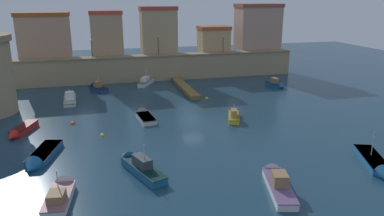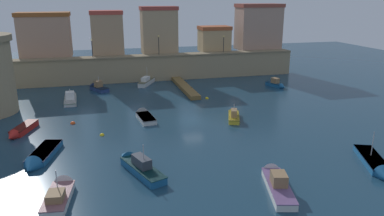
# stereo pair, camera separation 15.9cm
# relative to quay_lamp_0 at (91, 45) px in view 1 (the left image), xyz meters

# --- Properties ---
(ground_plane) EXTENTS (140.87, 140.87, 0.00)m
(ground_plane) POSITION_rel_quay_lamp_0_xyz_m (11.91, -24.80, -6.84)
(ground_plane) COLOR #19384C
(quay_wall) EXTENTS (52.54, 2.95, 4.70)m
(quay_wall) POSITION_rel_quay_lamp_0_xyz_m (11.91, -0.00, -4.48)
(quay_wall) COLOR #9E8966
(quay_wall) RESTS_ON ground
(old_town_backdrop) EXTENTS (50.34, 5.42, 9.18)m
(old_town_backdrop) POSITION_rel_quay_lamp_0_xyz_m (13.05, 3.67, 1.75)
(old_town_backdrop) COLOR tan
(old_town_backdrop) RESTS_ON ground
(pier_dock) EXTENTS (1.63, 14.47, 0.70)m
(pier_dock) POSITION_rel_quay_lamp_0_xyz_m (14.72, -8.56, -6.52)
(pier_dock) COLOR brown
(pier_dock) RESTS_ON ground
(quay_lamp_0) EXTENTS (0.32, 0.32, 3.19)m
(quay_lamp_0) POSITION_rel_quay_lamp_0_xyz_m (0.00, 0.00, 0.00)
(quay_lamp_0) COLOR black
(quay_lamp_0) RESTS_ON quay_wall
(quay_lamp_1) EXTENTS (0.32, 0.32, 3.53)m
(quay_lamp_1) POSITION_rel_quay_lamp_0_xyz_m (11.88, -0.00, 0.19)
(quay_lamp_1) COLOR black
(quay_lamp_1) RESTS_ON quay_wall
(quay_lamp_2) EXTENTS (0.32, 0.32, 3.16)m
(quay_lamp_2) POSITION_rel_quay_lamp_0_xyz_m (24.49, -0.00, -0.02)
(quay_lamp_2) COLOR black
(quay_lamp_2) RESTS_ON quay_wall
(moored_boat_0) EXTENTS (1.96, 7.44, 2.44)m
(moored_boat_0) POSITION_rel_quay_lamp_0_xyz_m (-3.65, -10.75, -6.46)
(moored_boat_0) COLOR silver
(moored_boat_0) RESTS_ON ground
(moored_boat_1) EXTENTS (3.39, 7.11, 1.74)m
(moored_boat_1) POSITION_rel_quay_lamp_0_xyz_m (-5.32, -32.86, -6.52)
(moored_boat_1) COLOR #195689
(moored_boat_1) RESTS_ON ground
(moored_boat_2) EXTENTS (2.26, 5.66, 1.60)m
(moored_boat_2) POSITION_rel_quay_lamp_0_xyz_m (5.98, -22.36, -6.54)
(moored_boat_2) COLOR silver
(moored_boat_2) RESTS_ON ground
(moored_boat_3) EXTENTS (3.01, 5.79, 1.27)m
(moored_boat_3) POSITION_rel_quay_lamp_0_xyz_m (-8.35, -24.49, -6.46)
(moored_boat_3) COLOR red
(moored_boat_3) RESTS_ON ground
(moored_boat_4) EXTENTS (3.96, 7.33, 3.23)m
(moored_boat_4) POSITION_rel_quay_lamp_0_xyz_m (3.49, -37.21, -6.34)
(moored_boat_4) COLOR #195689
(moored_boat_4) RESTS_ON ground
(moored_boat_5) EXTENTS (4.30, 6.72, 3.26)m
(moored_boat_5) POSITION_rel_quay_lamp_0_xyz_m (9.22, -3.08, -6.29)
(moored_boat_5) COLOR silver
(moored_boat_5) RESTS_ON ground
(moored_boat_6) EXTENTS (2.36, 4.26, 1.72)m
(moored_boat_6) POSITION_rel_quay_lamp_0_xyz_m (30.39, -11.08, -6.34)
(moored_boat_6) COLOR #195689
(moored_boat_6) RESTS_ON ground
(moored_boat_7) EXTENTS (3.03, 5.51, 2.33)m
(moored_boat_7) POSITION_rel_quay_lamp_0_xyz_m (17.17, -25.27, -6.42)
(moored_boat_7) COLOR gold
(moored_boat_7) RESTS_ON ground
(moored_boat_8) EXTENTS (4.27, 7.36, 3.45)m
(moored_boat_8) POSITION_rel_quay_lamp_0_xyz_m (24.47, -42.28, -6.51)
(moored_boat_8) COLOR #195689
(moored_boat_8) RESTS_ON ground
(moored_boat_9) EXTENTS (2.42, 5.96, 3.07)m
(moored_boat_9) POSITION_rel_quay_lamp_0_xyz_m (-2.88, -40.11, -6.46)
(moored_boat_9) COLOR white
(moored_boat_9) RESTS_ON ground
(moored_boat_10) EXTENTS (3.37, 7.50, 2.03)m
(moored_boat_10) POSITION_rel_quay_lamp_0_xyz_m (14.16, -42.88, -6.38)
(moored_boat_10) COLOR white
(moored_boat_10) RESTS_ON ground
(moored_boat_11) EXTENTS (3.63, 4.99, 2.84)m
(moored_boat_11) POSITION_rel_quay_lamp_0_xyz_m (0.35, -5.49, -6.37)
(moored_boat_11) COLOR navy
(moored_boat_11) RESTS_ON ground
(mooring_buoy_0) EXTENTS (0.51, 0.51, 0.51)m
(mooring_buoy_0) POSITION_rel_quay_lamp_0_xyz_m (0.58, -27.43, -6.84)
(mooring_buoy_0) COLOR yellow
(mooring_buoy_0) RESTS_ON ground
(mooring_buoy_1) EXTENTS (0.53, 0.53, 0.53)m
(mooring_buoy_1) POSITION_rel_quay_lamp_0_xyz_m (16.55, -15.41, -6.84)
(mooring_buoy_1) COLOR yellow
(mooring_buoy_1) RESTS_ON ground
(mooring_buoy_2) EXTENTS (0.60, 0.60, 0.60)m
(mooring_buoy_2) POSITION_rel_quay_lamp_0_xyz_m (-2.80, -22.43, -6.84)
(mooring_buoy_2) COLOR #EA4C19
(mooring_buoy_2) RESTS_ON ground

